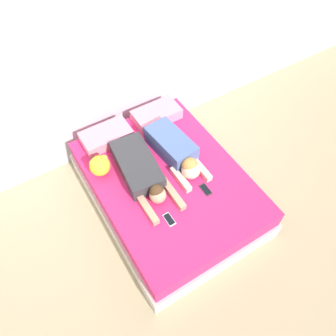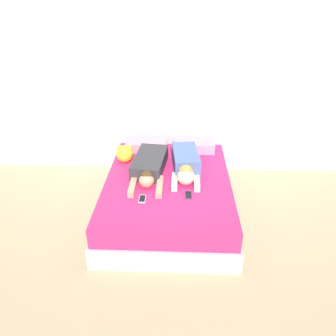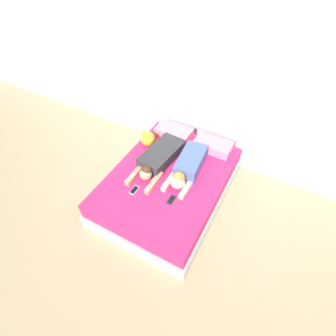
{
  "view_description": "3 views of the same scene",
  "coord_description": "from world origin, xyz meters",
  "px_view_note": "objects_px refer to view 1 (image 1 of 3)",
  "views": [
    {
      "loc": [
        -1.08,
        -1.76,
        3.44
      ],
      "look_at": [
        0.0,
        0.0,
        0.64
      ],
      "focal_mm": 35.0,
      "sensor_mm": 36.0,
      "label": 1
    },
    {
      "loc": [
        0.14,
        -3.47,
        2.57
      ],
      "look_at": [
        0.0,
        0.0,
        0.64
      ],
      "focal_mm": 35.0,
      "sensor_mm": 36.0,
      "label": 2
    },
    {
      "loc": [
        1.2,
        -2.18,
        3.28
      ],
      "look_at": [
        0.0,
        0.0,
        0.64
      ],
      "focal_mm": 28.0,
      "sensor_mm": 36.0,
      "label": 3
    }
  ],
  "objects_px": {
    "cell_phone_left": "(169,219)",
    "cell_phone_right": "(206,190)",
    "plush_toy": "(100,165)",
    "person_left": "(141,171)",
    "person_right": "(176,151)",
    "pillow_head_left": "(106,136)",
    "bed": "(168,189)",
    "pillow_head_right": "(156,115)"
  },
  "relations": [
    {
      "from": "bed",
      "to": "cell_phone_left",
      "type": "xyz_separation_m",
      "value": [
        -0.27,
        -0.46,
        0.26
      ]
    },
    {
      "from": "pillow_head_left",
      "to": "cell_phone_right",
      "type": "xyz_separation_m",
      "value": [
        0.59,
        -1.19,
        -0.06
      ]
    },
    {
      "from": "pillow_head_left",
      "to": "person_right",
      "type": "distance_m",
      "value": 0.87
    },
    {
      "from": "cell_phone_left",
      "to": "cell_phone_right",
      "type": "xyz_separation_m",
      "value": [
        0.52,
        0.1,
        0.0
      ]
    },
    {
      "from": "pillow_head_left",
      "to": "cell_phone_left",
      "type": "bearing_deg",
      "value": -86.75
    },
    {
      "from": "pillow_head_left",
      "to": "person_left",
      "type": "relative_size",
      "value": 0.53
    },
    {
      "from": "pillow_head_right",
      "to": "cell_phone_right",
      "type": "height_order",
      "value": "pillow_head_right"
    },
    {
      "from": "person_left",
      "to": "pillow_head_right",
      "type": "bearing_deg",
      "value": 48.92
    },
    {
      "from": "pillow_head_left",
      "to": "bed",
      "type": "bearing_deg",
      "value": -67.58
    },
    {
      "from": "bed",
      "to": "plush_toy",
      "type": "relative_size",
      "value": 8.85
    },
    {
      "from": "bed",
      "to": "person_left",
      "type": "xyz_separation_m",
      "value": [
        -0.25,
        0.16,
        0.34
      ]
    },
    {
      "from": "person_right",
      "to": "plush_toy",
      "type": "relative_size",
      "value": 3.79
    },
    {
      "from": "pillow_head_left",
      "to": "plush_toy",
      "type": "bearing_deg",
      "value": -122.86
    },
    {
      "from": "pillow_head_right",
      "to": "person_right",
      "type": "height_order",
      "value": "person_right"
    },
    {
      "from": "pillow_head_left",
      "to": "person_left",
      "type": "bearing_deg",
      "value": -81.77
    },
    {
      "from": "cell_phone_left",
      "to": "cell_phone_right",
      "type": "relative_size",
      "value": 1.0
    },
    {
      "from": "bed",
      "to": "person_right",
      "type": "distance_m",
      "value": 0.46
    },
    {
      "from": "pillow_head_right",
      "to": "pillow_head_left",
      "type": "bearing_deg",
      "value": 180.0
    },
    {
      "from": "person_left",
      "to": "cell_phone_right",
      "type": "bearing_deg",
      "value": -46.53
    },
    {
      "from": "pillow_head_left",
      "to": "plush_toy",
      "type": "relative_size",
      "value": 2.42
    },
    {
      "from": "cell_phone_left",
      "to": "person_left",
      "type": "bearing_deg",
      "value": 87.74
    },
    {
      "from": "bed",
      "to": "cell_phone_right",
      "type": "relative_size",
      "value": 13.64
    },
    {
      "from": "person_left",
      "to": "cell_phone_left",
      "type": "bearing_deg",
      "value": -92.26
    },
    {
      "from": "person_right",
      "to": "cell_phone_left",
      "type": "relative_size",
      "value": 5.84
    },
    {
      "from": "pillow_head_right",
      "to": "person_left",
      "type": "xyz_separation_m",
      "value": [
        -0.59,
        -0.67,
        0.02
      ]
    },
    {
      "from": "pillow_head_right",
      "to": "bed",
      "type": "bearing_deg",
      "value": -112.42
    },
    {
      "from": "person_left",
      "to": "person_right",
      "type": "xyz_separation_m",
      "value": [
        0.46,
        0.02,
        0.03
      ]
    },
    {
      "from": "cell_phone_right",
      "to": "plush_toy",
      "type": "relative_size",
      "value": 0.65
    },
    {
      "from": "person_left",
      "to": "plush_toy",
      "type": "height_order",
      "value": "plush_toy"
    },
    {
      "from": "pillow_head_left",
      "to": "cell_phone_left",
      "type": "xyz_separation_m",
      "value": [
        0.07,
        -1.29,
        -0.06
      ]
    },
    {
      "from": "person_right",
      "to": "plush_toy",
      "type": "xyz_separation_m",
      "value": [
        -0.81,
        0.26,
        0.01
      ]
    },
    {
      "from": "cell_phone_left",
      "to": "plush_toy",
      "type": "relative_size",
      "value": 0.65
    },
    {
      "from": "person_left",
      "to": "cell_phone_right",
      "type": "distance_m",
      "value": 0.72
    },
    {
      "from": "bed",
      "to": "person_left",
      "type": "relative_size",
      "value": 1.94
    },
    {
      "from": "pillow_head_left",
      "to": "cell_phone_right",
      "type": "distance_m",
      "value": 1.33
    },
    {
      "from": "pillow_head_right",
      "to": "cell_phone_right",
      "type": "xyz_separation_m",
      "value": [
        -0.1,
        -1.19,
        -0.06
      ]
    },
    {
      "from": "pillow_head_right",
      "to": "person_right",
      "type": "xyz_separation_m",
      "value": [
        -0.13,
        -0.66,
        0.05
      ]
    },
    {
      "from": "bed",
      "to": "plush_toy",
      "type": "height_order",
      "value": "plush_toy"
    },
    {
      "from": "person_right",
      "to": "cell_phone_right",
      "type": "distance_m",
      "value": 0.55
    },
    {
      "from": "person_left",
      "to": "plush_toy",
      "type": "distance_m",
      "value": 0.45
    },
    {
      "from": "bed",
      "to": "pillow_head_right",
      "type": "bearing_deg",
      "value": 67.58
    },
    {
      "from": "person_left",
      "to": "plush_toy",
      "type": "relative_size",
      "value": 4.55
    }
  ]
}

